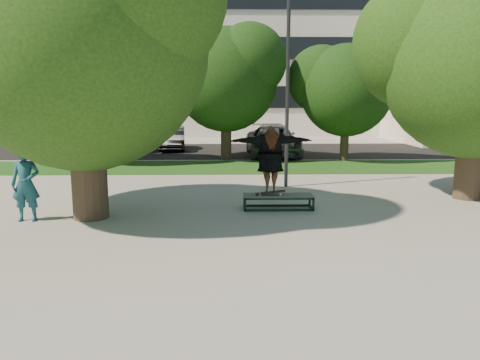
{
  "coord_description": "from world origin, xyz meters",
  "views": [
    {
      "loc": [
        -0.86,
        -10.07,
        2.82
      ],
      "look_at": [
        -0.61,
        0.6,
        0.98
      ],
      "focal_mm": 35.0,
      "sensor_mm": 36.0,
      "label": 1
    }
  ],
  "objects_px": {
    "tree_right": "(474,53)",
    "car_silver_b": "(275,138)",
    "grind_box": "(278,202)",
    "car_grey": "(273,141)",
    "bystander": "(26,184)",
    "car_silver_a": "(142,137)",
    "tree_left": "(78,28)",
    "lamppost": "(287,89)",
    "car_dark": "(172,138)"
  },
  "relations": [
    {
      "from": "tree_left",
      "to": "car_dark",
      "type": "height_order",
      "value": "tree_left"
    },
    {
      "from": "tree_left",
      "to": "tree_right",
      "type": "relative_size",
      "value": 1.09
    },
    {
      "from": "tree_left",
      "to": "bystander",
      "type": "bearing_deg",
      "value": -165.03
    },
    {
      "from": "lamppost",
      "to": "car_silver_a",
      "type": "bearing_deg",
      "value": 120.74
    },
    {
      "from": "bystander",
      "to": "car_silver_a",
      "type": "relative_size",
      "value": 0.42
    },
    {
      "from": "tree_left",
      "to": "grind_box",
      "type": "distance_m",
      "value": 6.37
    },
    {
      "from": "tree_left",
      "to": "car_silver_a",
      "type": "bearing_deg",
      "value": 95.57
    },
    {
      "from": "bystander",
      "to": "car_silver_b",
      "type": "relative_size",
      "value": 0.35
    },
    {
      "from": "tree_right",
      "to": "car_dark",
      "type": "relative_size",
      "value": 1.65
    },
    {
      "from": "grind_box",
      "to": "car_grey",
      "type": "relative_size",
      "value": 0.34
    },
    {
      "from": "car_silver_a",
      "to": "car_dark",
      "type": "bearing_deg",
      "value": 7.04
    },
    {
      "from": "bystander",
      "to": "car_silver_b",
      "type": "height_order",
      "value": "bystander"
    },
    {
      "from": "lamppost",
      "to": "grind_box",
      "type": "distance_m",
      "value": 4.37
    },
    {
      "from": "tree_left",
      "to": "car_grey",
      "type": "relative_size",
      "value": 1.35
    },
    {
      "from": "tree_left",
      "to": "bystander",
      "type": "distance_m",
      "value": 3.79
    },
    {
      "from": "tree_left",
      "to": "car_grey",
      "type": "distance_m",
      "value": 14.12
    },
    {
      "from": "lamppost",
      "to": "car_grey",
      "type": "xyz_separation_m",
      "value": [
        0.35,
        8.5,
        -2.42
      ]
    },
    {
      "from": "tree_left",
      "to": "car_dark",
      "type": "relative_size",
      "value": 1.8
    },
    {
      "from": "car_grey",
      "to": "car_silver_b",
      "type": "height_order",
      "value": "car_grey"
    },
    {
      "from": "tree_right",
      "to": "grind_box",
      "type": "xyz_separation_m",
      "value": [
        -5.5,
        -1.25,
        -3.9
      ]
    },
    {
      "from": "grind_box",
      "to": "car_silver_a",
      "type": "height_order",
      "value": "car_silver_a"
    },
    {
      "from": "bystander",
      "to": "tree_left",
      "type": "bearing_deg",
      "value": 11.73
    },
    {
      "from": "lamppost",
      "to": "car_grey",
      "type": "bearing_deg",
      "value": 87.62
    },
    {
      "from": "car_silver_a",
      "to": "car_grey",
      "type": "distance_m",
      "value": 7.71
    },
    {
      "from": "car_silver_a",
      "to": "car_grey",
      "type": "height_order",
      "value": "car_grey"
    },
    {
      "from": "car_grey",
      "to": "bystander",
      "type": "bearing_deg",
      "value": -119.92
    },
    {
      "from": "tree_right",
      "to": "car_silver_a",
      "type": "bearing_deg",
      "value": 131.29
    },
    {
      "from": "tree_left",
      "to": "lamppost",
      "type": "xyz_separation_m",
      "value": [
        5.29,
        3.91,
        -1.27
      ]
    },
    {
      "from": "tree_left",
      "to": "bystander",
      "type": "height_order",
      "value": "tree_left"
    },
    {
      "from": "lamppost",
      "to": "car_dark",
      "type": "relative_size",
      "value": 1.55
    },
    {
      "from": "tree_left",
      "to": "car_silver_a",
      "type": "relative_size",
      "value": 1.68
    },
    {
      "from": "tree_left",
      "to": "grind_box",
      "type": "relative_size",
      "value": 3.95
    },
    {
      "from": "car_silver_a",
      "to": "car_dark",
      "type": "distance_m",
      "value": 1.7
    },
    {
      "from": "grind_box",
      "to": "bystander",
      "type": "height_order",
      "value": "bystander"
    },
    {
      "from": "tree_right",
      "to": "car_silver_b",
      "type": "relative_size",
      "value": 1.29
    },
    {
      "from": "grind_box",
      "to": "car_dark",
      "type": "distance_m",
      "value": 15.34
    },
    {
      "from": "grind_box",
      "to": "car_grey",
      "type": "bearing_deg",
      "value": 85.4
    },
    {
      "from": "car_silver_a",
      "to": "lamppost",
      "type": "bearing_deg",
      "value": -55.31
    },
    {
      "from": "tree_right",
      "to": "car_dark",
      "type": "bearing_deg",
      "value": 126.7
    },
    {
      "from": "grind_box",
      "to": "bystander",
      "type": "distance_m",
      "value": 6.16
    },
    {
      "from": "grind_box",
      "to": "bystander",
      "type": "relative_size",
      "value": 1.01
    },
    {
      "from": "tree_left",
      "to": "tree_right",
      "type": "distance_m",
      "value": 10.41
    },
    {
      "from": "tree_right",
      "to": "car_silver_b",
      "type": "bearing_deg",
      "value": 108.7
    },
    {
      "from": "lamppost",
      "to": "car_grey",
      "type": "distance_m",
      "value": 8.84
    },
    {
      "from": "bystander",
      "to": "tree_right",
      "type": "bearing_deg",
      "value": 8.24
    },
    {
      "from": "car_dark",
      "to": "lamppost",
      "type": "bearing_deg",
      "value": -72.02
    },
    {
      "from": "car_dark",
      "to": "car_grey",
      "type": "distance_m",
      "value": 6.21
    },
    {
      "from": "car_grey",
      "to": "car_silver_a",
      "type": "bearing_deg",
      "value": 156.52
    },
    {
      "from": "tree_left",
      "to": "car_dark",
      "type": "xyz_separation_m",
      "value": [
        0.21,
        15.41,
        -3.77
      ]
    },
    {
      "from": "tree_right",
      "to": "lamppost",
      "type": "xyz_separation_m",
      "value": [
        -4.92,
        1.92,
        -0.94
      ]
    }
  ]
}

